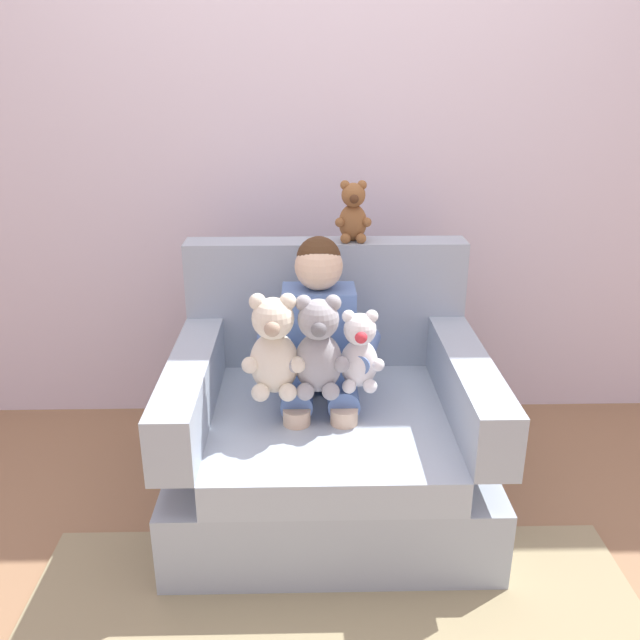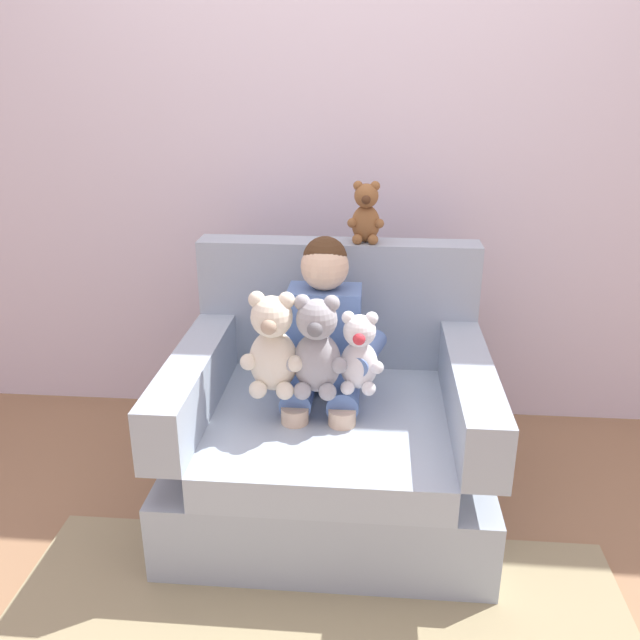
{
  "view_description": "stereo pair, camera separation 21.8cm",
  "coord_description": "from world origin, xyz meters",
  "px_view_note": "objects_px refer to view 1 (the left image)",
  "views": [
    {
      "loc": [
        -0.08,
        -2.08,
        1.53
      ],
      "look_at": [
        -0.03,
        -0.05,
        0.75
      ],
      "focal_mm": 37.29,
      "sensor_mm": 36.0,
      "label": 1
    },
    {
      "loc": [
        0.14,
        -2.08,
        1.53
      ],
      "look_at": [
        -0.03,
        -0.05,
        0.75
      ],
      "focal_mm": 37.29,
      "sensor_mm": 36.0,
      "label": 2
    }
  ],
  "objects_px": {
    "armchair": "(328,428)",
    "seated_child": "(319,343)",
    "plush_white": "(359,352)",
    "plush_cream": "(274,348)",
    "plush_brown_on_backrest": "(353,213)",
    "plush_grey": "(318,348)"
  },
  "relations": [
    {
      "from": "armchair",
      "to": "seated_child",
      "type": "bearing_deg",
      "value": 133.18
    },
    {
      "from": "armchair",
      "to": "plush_white",
      "type": "height_order",
      "value": "armchair"
    },
    {
      "from": "seated_child",
      "to": "plush_white",
      "type": "bearing_deg",
      "value": -50.58
    },
    {
      "from": "plush_cream",
      "to": "plush_brown_on_backrest",
      "type": "bearing_deg",
      "value": 77.51
    },
    {
      "from": "armchair",
      "to": "plush_white",
      "type": "relative_size",
      "value": 3.89
    },
    {
      "from": "plush_cream",
      "to": "plush_grey",
      "type": "bearing_deg",
      "value": 18.84
    },
    {
      "from": "seated_child",
      "to": "plush_grey",
      "type": "relative_size",
      "value": 2.39
    },
    {
      "from": "seated_child",
      "to": "plush_white",
      "type": "xyz_separation_m",
      "value": [
        0.13,
        -0.14,
        0.03
      ]
    },
    {
      "from": "armchair",
      "to": "plush_cream",
      "type": "relative_size",
      "value": 3.08
    },
    {
      "from": "seated_child",
      "to": "plush_white",
      "type": "relative_size",
      "value": 2.96
    },
    {
      "from": "plush_grey",
      "to": "plush_brown_on_backrest",
      "type": "distance_m",
      "value": 0.62
    },
    {
      "from": "armchair",
      "to": "plush_cream",
      "type": "xyz_separation_m",
      "value": [
        -0.18,
        -0.14,
        0.39
      ]
    },
    {
      "from": "armchair",
      "to": "plush_brown_on_backrest",
      "type": "xyz_separation_m",
      "value": [
        0.1,
        0.35,
        0.72
      ]
    },
    {
      "from": "armchair",
      "to": "plush_brown_on_backrest",
      "type": "bearing_deg",
      "value": 73.88
    },
    {
      "from": "armchair",
      "to": "plush_grey",
      "type": "relative_size",
      "value": 3.15
    },
    {
      "from": "seated_child",
      "to": "plush_white",
      "type": "height_order",
      "value": "seated_child"
    },
    {
      "from": "plush_cream",
      "to": "plush_brown_on_backrest",
      "type": "relative_size",
      "value": 1.51
    },
    {
      "from": "seated_child",
      "to": "plush_white",
      "type": "distance_m",
      "value": 0.19
    },
    {
      "from": "seated_child",
      "to": "plush_grey",
      "type": "xyz_separation_m",
      "value": [
        -0.01,
        -0.18,
        0.06
      ]
    },
    {
      "from": "plush_white",
      "to": "plush_brown_on_backrest",
      "type": "distance_m",
      "value": 0.59
    },
    {
      "from": "seated_child",
      "to": "plush_grey",
      "type": "height_order",
      "value": "seated_child"
    },
    {
      "from": "armchair",
      "to": "seated_child",
      "type": "distance_m",
      "value": 0.33
    }
  ]
}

